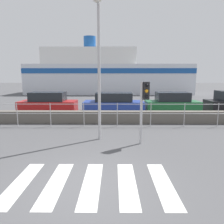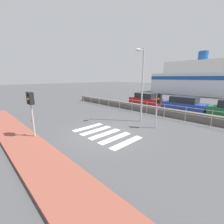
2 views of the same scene
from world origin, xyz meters
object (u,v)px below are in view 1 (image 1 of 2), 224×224
Objects in this scene: streetlamp at (99,55)px; parked_car_blue at (114,104)px; traffic_light_far at (144,99)px; ferry_boat at (105,75)px; parked_car_red at (48,103)px; parked_car_green at (172,103)px.

streetlamp is 8.03m from parked_car_blue.
traffic_light_far is 2.50m from streetlamp.
ferry_boat reaches higher than traffic_light_far.
ferry_boat is 5.41× the size of parked_car_blue.
parked_car_blue is (4.96, 0.00, -0.02)m from parked_car_red.
parked_car_red is (-6.14, 7.94, -1.18)m from traffic_light_far.
parked_car_red is at bearing -101.64° from ferry_boat.
parked_car_red reaches higher than parked_car_green.
traffic_light_far is 0.59× the size of parked_car_red.
parked_car_blue is 4.41m from parked_car_green.
traffic_light_far is at bearing -112.11° from parked_car_green.
streetlamp is at bearing -59.80° from parked_car_red.
ferry_boat is 17.94m from parked_car_blue.
parked_car_green is (5.71, -17.75, -2.24)m from ferry_boat.
streetlamp is at bearing -123.88° from parked_car_green.
streetlamp is 1.33× the size of parked_car_red.
traffic_light_far is 8.65m from parked_car_green.
traffic_light_far is 0.55× the size of parked_car_blue.
parked_car_red reaches higher than parked_car_blue.
parked_car_blue is (1.30, -17.75, -2.25)m from ferry_boat.
parked_car_green is at bearing -72.17° from ferry_boat.
traffic_light_far is 25.84m from ferry_boat.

